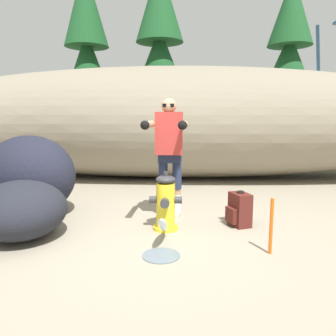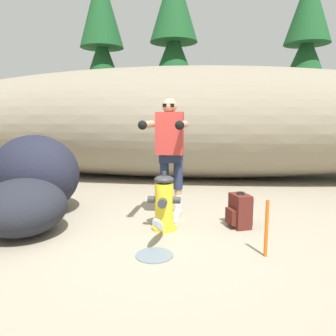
# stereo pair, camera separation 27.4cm
# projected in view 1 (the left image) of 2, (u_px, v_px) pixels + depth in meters

# --- Properties ---
(ground_plane) EXTENTS (56.00, 56.00, 0.04)m
(ground_plane) POSITION_uv_depth(u_px,v_px,m) (157.00, 236.00, 4.02)
(ground_plane) COLOR gray
(dirt_embankment) EXTENTS (14.69, 3.20, 2.58)m
(dirt_embankment) POSITION_uv_depth(u_px,v_px,m) (171.00, 123.00, 7.74)
(dirt_embankment) COLOR gray
(dirt_embankment) RESTS_ON ground_plane
(fire_hydrant) EXTENTS (0.42, 0.37, 0.75)m
(fire_hydrant) POSITION_uv_depth(u_px,v_px,m) (166.00, 203.00, 4.14)
(fire_hydrant) COLOR yellow
(fire_hydrant) RESTS_ON ground_plane
(hydrant_water_jet) EXTENTS (0.39, 0.87, 0.43)m
(hydrant_water_jet) POSITION_uv_depth(u_px,v_px,m) (163.00, 231.00, 3.62)
(hydrant_water_jet) COLOR silver
(hydrant_water_jet) RESTS_ON ground_plane
(utility_worker) EXTENTS (0.57, 0.99, 1.67)m
(utility_worker) POSITION_uv_depth(u_px,v_px,m) (169.00, 144.00, 4.48)
(utility_worker) COLOR beige
(utility_worker) RESTS_ON ground_plane
(spare_backpack) EXTENTS (0.35, 0.35, 0.47)m
(spare_backpack) POSITION_uv_depth(u_px,v_px,m) (239.00, 210.00, 4.30)
(spare_backpack) COLOR #511E19
(spare_backpack) RESTS_ON ground_plane
(boulder_large) EXTENTS (1.82, 1.76, 1.17)m
(boulder_large) POSITION_uv_depth(u_px,v_px,m) (30.00, 175.00, 4.78)
(boulder_large) COLOR #1E202E
(boulder_large) RESTS_ON ground_plane
(boulder_small) EXTENTS (1.35, 1.40, 0.69)m
(boulder_small) POSITION_uv_depth(u_px,v_px,m) (21.00, 210.00, 3.86)
(boulder_small) COLOR #20222A
(boulder_small) RESTS_ON ground_plane
(pine_tree_far_left) EXTENTS (2.48, 2.48, 6.85)m
(pine_tree_far_left) POSITION_uv_depth(u_px,v_px,m) (87.00, 61.00, 12.08)
(pine_tree_far_left) COLOR #47331E
(pine_tree_far_left) RESTS_ON ground_plane
(pine_tree_left) EXTENTS (2.62, 2.62, 6.78)m
(pine_tree_left) POSITION_uv_depth(u_px,v_px,m) (160.00, 56.00, 11.76)
(pine_tree_left) COLOR #47331E
(pine_tree_left) RESTS_ON ground_plane
(pine_tree_center) EXTENTS (2.44, 2.44, 6.41)m
(pine_tree_center) POSITION_uv_depth(u_px,v_px,m) (289.00, 58.00, 11.80)
(pine_tree_center) COLOR #47331E
(pine_tree_center) RESTS_ON ground_plane
(survey_stake) EXTENTS (0.04, 0.04, 0.60)m
(survey_stake) POSITION_uv_depth(u_px,v_px,m) (271.00, 226.00, 3.40)
(survey_stake) COLOR #E55914
(survey_stake) RESTS_ON ground_plane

